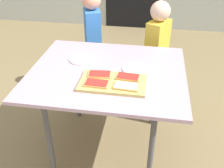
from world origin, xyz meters
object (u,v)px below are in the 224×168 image
(pizza_slice_far_right, at_px, (128,77))
(child_right, at_px, (157,49))
(child_left, at_px, (93,39))
(pizza_slice_far_left, at_px, (100,74))
(dining_table, at_px, (107,78))
(pizza_slice_near_left, at_px, (97,83))
(pizza_slice_near_right, at_px, (126,86))
(plate_white_right, at_px, (136,69))
(cutting_board, at_px, (113,83))
(plate_white_left, at_px, (83,59))

(pizza_slice_far_right, relative_size, child_right, 0.15)
(child_left, distance_m, child_right, 0.64)
(pizza_slice_far_left, bearing_deg, dining_table, 72.78)
(pizza_slice_near_left, distance_m, pizza_slice_far_left, 0.12)
(pizza_slice_near_left, relative_size, child_left, 0.14)
(pizza_slice_far_right, height_order, pizza_slice_near_right, same)
(pizza_slice_far_right, bearing_deg, pizza_slice_far_left, 178.74)
(dining_table, bearing_deg, child_left, 110.16)
(plate_white_right, xyz_separation_m, child_left, (-0.49, 0.73, -0.10))
(pizza_slice_far_right, xyz_separation_m, child_left, (-0.45, 0.89, -0.12))
(cutting_board, height_order, plate_white_right, cutting_board)
(plate_white_left, height_order, child_left, child_left)
(pizza_slice_far_right, distance_m, pizza_slice_far_left, 0.19)
(dining_table, height_order, child_left, child_left)
(pizza_slice_near_left, xyz_separation_m, pizza_slice_far_left, (-0.00, 0.12, 0.00))
(dining_table, bearing_deg, pizza_slice_near_left, -97.62)
(child_left, bearing_deg, dining_table, -69.84)
(plate_white_left, bearing_deg, child_left, 96.05)
(child_left, height_order, child_right, child_left)
(pizza_slice_far_right, xyz_separation_m, pizza_slice_near_right, (0.00, -0.12, 0.00))
(pizza_slice_near_right, relative_size, plate_white_left, 0.81)
(dining_table, height_order, child_right, child_right)
(pizza_slice_near_left, bearing_deg, pizza_slice_far_right, 30.68)
(pizza_slice_near_right, distance_m, plate_white_left, 0.53)
(pizza_slice_near_left, bearing_deg, child_right, 67.53)
(pizza_slice_far_right, bearing_deg, plate_white_left, 146.74)
(pizza_slice_near_left, relative_size, plate_white_left, 0.79)
(pizza_slice_far_left, bearing_deg, cutting_board, -32.36)
(pizza_slice_far_right, height_order, plate_white_right, pizza_slice_far_right)
(pizza_slice_far_left, bearing_deg, plate_white_right, 32.62)
(dining_table, bearing_deg, child_right, 63.21)
(pizza_slice_far_right, bearing_deg, child_right, 76.83)
(pizza_slice_far_left, xyz_separation_m, plate_white_left, (-0.18, 0.24, -0.02))
(child_right, bearing_deg, child_left, 171.85)
(pizza_slice_near_left, xyz_separation_m, plate_white_left, (-0.19, 0.36, -0.02))
(cutting_board, relative_size, pizza_slice_near_right, 2.66)
(dining_table, xyz_separation_m, pizza_slice_far_right, (0.16, -0.11, 0.09))
(pizza_slice_far_right, bearing_deg, child_left, 116.61)
(cutting_board, xyz_separation_m, pizza_slice_far_right, (0.09, 0.06, 0.02))
(pizza_slice_near_right, bearing_deg, child_right, 78.49)
(cutting_board, relative_size, pizza_slice_far_right, 2.64)
(pizza_slice_near_right, bearing_deg, pizza_slice_far_left, 148.45)
(child_left, bearing_deg, pizza_slice_far_right, -63.39)
(plate_white_left, relative_size, plate_white_right, 1.00)
(pizza_slice_near_left, distance_m, child_left, 1.04)
(dining_table, relative_size, plate_white_left, 5.45)
(dining_table, height_order, pizza_slice_near_left, pizza_slice_near_left)
(child_right, bearing_deg, plate_white_left, -135.69)
(pizza_slice_near_left, distance_m, child_right, 1.00)
(dining_table, distance_m, plate_white_left, 0.27)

